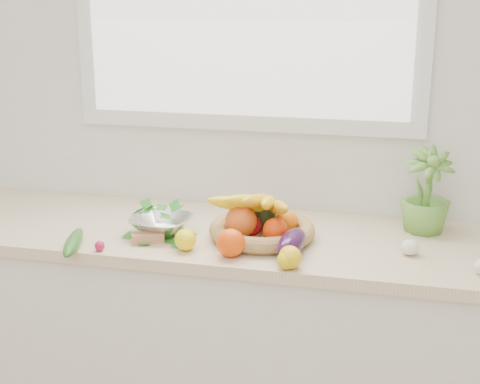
% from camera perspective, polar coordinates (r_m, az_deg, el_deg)
% --- Properties ---
extents(back_wall, '(4.50, 0.02, 2.70)m').
position_cam_1_polar(back_wall, '(2.49, 0.62, 8.75)').
color(back_wall, white).
rests_on(back_wall, ground).
extents(counter_cabinet, '(2.20, 0.58, 0.86)m').
position_cam_1_polar(counter_cabinet, '(2.51, -1.03, -13.49)').
color(counter_cabinet, silver).
rests_on(counter_cabinet, ground).
extents(countertop, '(2.24, 0.62, 0.04)m').
position_cam_1_polar(countertop, '(2.32, -1.09, -3.81)').
color(countertop, beige).
rests_on(countertop, counter_cabinet).
extents(orange_loose, '(0.09, 0.09, 0.09)m').
position_cam_1_polar(orange_loose, '(2.08, -0.80, -4.36)').
color(orange_loose, '#F64807').
rests_on(orange_loose, countertop).
extents(lemon_a, '(0.10, 0.11, 0.07)m').
position_cam_1_polar(lemon_a, '(2.14, -4.68, -4.07)').
color(lemon_a, yellow).
rests_on(lemon_a, countertop).
extents(lemon_b, '(0.07, 0.08, 0.06)m').
position_cam_1_polar(lemon_b, '(2.00, 4.00, -5.79)').
color(lemon_b, yellow).
rests_on(lemon_b, countertop).
extents(lemon_c, '(0.10, 0.11, 0.07)m').
position_cam_1_polar(lemon_c, '(2.00, 4.31, -5.57)').
color(lemon_c, yellow).
rests_on(lemon_c, countertop).
extents(apple, '(0.10, 0.10, 0.08)m').
position_cam_1_polar(apple, '(2.25, 0.90, -2.86)').
color(apple, red).
rests_on(apple, countertop).
extents(ginger, '(0.11, 0.09, 0.03)m').
position_cam_1_polar(ginger, '(2.22, -7.88, -3.88)').
color(ginger, tan).
rests_on(ginger, countertop).
extents(garlic_a, '(0.06, 0.06, 0.05)m').
position_cam_1_polar(garlic_a, '(2.17, 14.29, -4.61)').
color(garlic_a, white).
rests_on(garlic_a, countertop).
extents(garlic_b, '(0.06, 0.06, 0.04)m').
position_cam_1_polar(garlic_b, '(2.31, 2.74, -2.82)').
color(garlic_b, beige).
rests_on(garlic_b, countertop).
extents(eggplant, '(0.10, 0.21, 0.08)m').
position_cam_1_polar(eggplant, '(2.10, 4.44, -4.35)').
color(eggplant, '#2C0D32').
rests_on(eggplant, countertop).
extents(cucumber, '(0.11, 0.25, 0.04)m').
position_cam_1_polar(cucumber, '(2.21, -14.03, -4.18)').
color(cucumber, '#185419').
rests_on(cucumber, countertop).
extents(radish, '(0.04, 0.04, 0.03)m').
position_cam_1_polar(radish, '(2.18, -11.89, -4.52)').
color(radish, '#B31643').
rests_on(radish, countertop).
extents(potted_herb, '(0.22, 0.22, 0.31)m').
position_cam_1_polar(potted_herb, '(2.36, 15.60, -0.07)').
color(potted_herb, '#5F9837').
rests_on(potted_herb, countertop).
extents(fruit_basket, '(0.43, 0.43, 0.19)m').
position_cam_1_polar(fruit_basket, '(2.23, 1.81, -2.72)').
color(fruit_basket, '#B97D52').
rests_on(fruit_basket, countertop).
extents(colander_with_spinach, '(0.22, 0.22, 0.11)m').
position_cam_1_polar(colander_with_spinach, '(2.28, -6.73, -2.30)').
color(colander_with_spinach, white).
rests_on(colander_with_spinach, countertop).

